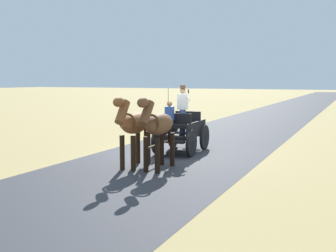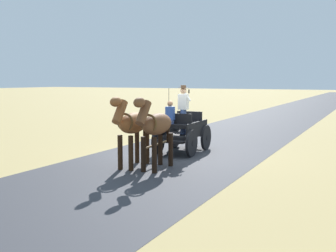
# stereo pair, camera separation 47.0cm
# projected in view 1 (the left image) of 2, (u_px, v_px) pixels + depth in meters

# --- Properties ---
(ground_plane) EXTENTS (200.00, 200.00, 0.00)m
(ground_plane) POSITION_uv_depth(u_px,v_px,m) (181.00, 154.00, 14.58)
(ground_plane) COLOR tan
(road_surface) EXTENTS (5.85, 160.00, 0.01)m
(road_surface) POSITION_uv_depth(u_px,v_px,m) (181.00, 154.00, 14.58)
(road_surface) COLOR #38383D
(road_surface) RESTS_ON ground
(horse_drawn_carriage) EXTENTS (1.53, 4.51, 2.50)m
(horse_drawn_carriage) POSITION_uv_depth(u_px,v_px,m) (181.00, 130.00, 14.92)
(horse_drawn_carriage) COLOR black
(horse_drawn_carriage) RESTS_ON ground
(horse_near_side) EXTENTS (0.60, 2.13, 2.21)m
(horse_near_side) POSITION_uv_depth(u_px,v_px,m) (158.00, 126.00, 11.93)
(horse_near_side) COLOR brown
(horse_near_side) RESTS_ON ground
(horse_off_side) EXTENTS (0.67, 2.14, 2.21)m
(horse_off_side) POSITION_uv_depth(u_px,v_px,m) (134.00, 125.00, 12.23)
(horse_off_side) COLOR brown
(horse_off_side) RESTS_ON ground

